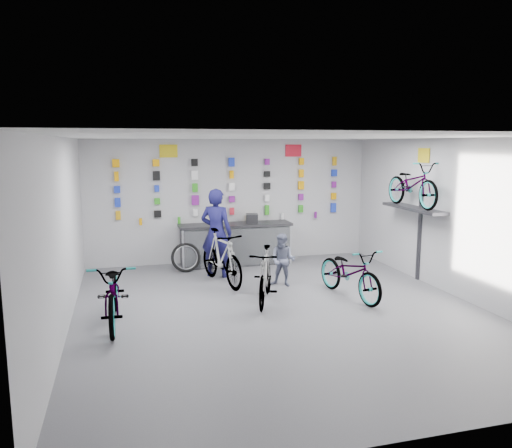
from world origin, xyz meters
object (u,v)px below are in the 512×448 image
object	(u,v)px
counter	(236,245)
bike_left	(114,292)
bike_service	(221,257)
bike_center	(265,276)
clerk	(216,233)
customer	(283,260)
bike_right	(350,272)

from	to	relation	value
counter	bike_left	bearing A→B (deg)	-129.05
counter	bike_service	bearing A→B (deg)	-112.75
bike_center	clerk	xyz separation A→B (m)	(-0.51, 2.07, 0.46)
bike_center	bike_service	distance (m)	1.53
bike_center	bike_left	bearing A→B (deg)	-148.89
counter	bike_center	xyz separation A→B (m)	(-0.14, -3.02, 0.02)
bike_left	customer	distance (m)	3.59
customer	counter	bearing A→B (deg)	139.17
counter	clerk	distance (m)	1.25
counter	bike_center	world-z (taller)	bike_center
counter	clerk	size ratio (longest dim) A/B	1.39
bike_right	bike_center	bearing A→B (deg)	165.67
bike_service	clerk	distance (m)	0.75
bike_right	counter	bearing A→B (deg)	105.02
clerk	customer	distance (m)	1.66
bike_center	clerk	world-z (taller)	clerk
counter	clerk	bearing A→B (deg)	-124.18
bike_left	counter	bearing A→B (deg)	52.09
bike_left	bike_right	distance (m)	4.30
bike_center	customer	world-z (taller)	customer
bike_right	customer	bearing A→B (deg)	121.72
bike_center	customer	size ratio (longest dim) A/B	1.57
bike_center	clerk	bearing A→B (deg)	125.98
bike_left	clerk	xyz separation A→B (m)	(2.14, 2.49, 0.44)
bike_right	clerk	distance (m)	3.09
bike_left	bike_right	bearing A→B (deg)	5.30
bike_right	customer	size ratio (longest dim) A/B	1.73
bike_service	bike_right	bearing A→B (deg)	-49.24
bike_left	bike_service	bearing A→B (deg)	42.28
bike_center	bike_service	world-z (taller)	bike_service
customer	bike_left	bearing A→B (deg)	-122.39
counter	clerk	xyz separation A→B (m)	(-0.65, -0.95, 0.48)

